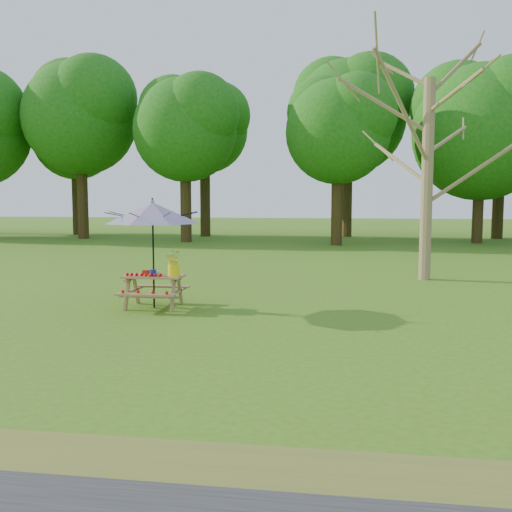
# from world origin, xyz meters

# --- Properties ---
(ground) EXTENTS (120.00, 120.00, 0.00)m
(ground) POSITION_xyz_m (0.00, 0.00, 0.00)
(ground) COLOR #3D7015
(ground) RESTS_ON ground
(treeline) EXTENTS (60.00, 12.00, 16.00)m
(treeline) POSITION_xyz_m (0.00, 22.00, 8.00)
(treeline) COLOR #126010
(treeline) RESTS_ON ground
(picnic_table) EXTENTS (1.20, 1.32, 0.67)m
(picnic_table) POSITION_xyz_m (0.05, 4.03, 0.33)
(picnic_table) COLOR olive
(picnic_table) RESTS_ON ground
(patio_umbrella) EXTENTS (2.20, 2.20, 2.25)m
(patio_umbrella) POSITION_xyz_m (0.05, 4.03, 1.95)
(patio_umbrella) COLOR black
(patio_umbrella) RESTS_ON ground
(produce_bins) EXTENTS (0.33, 0.42, 0.13)m
(produce_bins) POSITION_xyz_m (-0.00, 4.05, 0.72)
(produce_bins) COLOR #B8260E
(produce_bins) RESTS_ON picnic_table
(tomatoes_row) EXTENTS (0.77, 0.13, 0.07)m
(tomatoes_row) POSITION_xyz_m (-0.10, 3.85, 0.71)
(tomatoes_row) COLOR red
(tomatoes_row) RESTS_ON picnic_table
(flower_bucket) EXTENTS (0.37, 0.34, 0.52)m
(flower_bucket) POSITION_xyz_m (0.49, 4.00, 0.95)
(flower_bucket) COLOR #FFEA0D
(flower_bucket) RESTS_ON picnic_table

